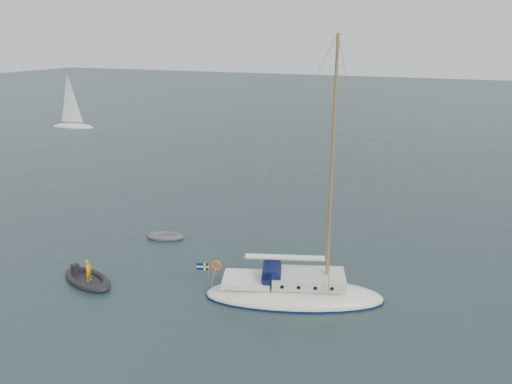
% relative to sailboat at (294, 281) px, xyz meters
% --- Properties ---
extents(ground, '(300.00, 300.00, 0.00)m').
position_rel_sailboat_xyz_m(ground, '(-1.55, 2.08, -1.07)').
color(ground, black).
rests_on(ground, ground).
extents(sailboat, '(9.97, 2.98, 14.19)m').
position_rel_sailboat_xyz_m(sailboat, '(0.00, 0.00, 0.00)').
color(sailboat, white).
rests_on(sailboat, ground).
extents(dinghy, '(2.59, 1.17, 0.37)m').
position_rel_sailboat_xyz_m(dinghy, '(-10.86, 4.50, -0.91)').
color(dinghy, '#545359').
rests_on(dinghy, ground).
extents(rib, '(3.82, 1.73, 1.47)m').
position_rel_sailboat_xyz_m(rib, '(-11.46, -2.70, -0.84)').
color(rib, black).
rests_on(rib, ground).
extents(distant_yacht_a, '(6.78, 3.62, 8.98)m').
position_rel_sailboat_xyz_m(distant_yacht_a, '(-47.53, 36.58, 2.76)').
color(distant_yacht_a, silver).
rests_on(distant_yacht_a, ground).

